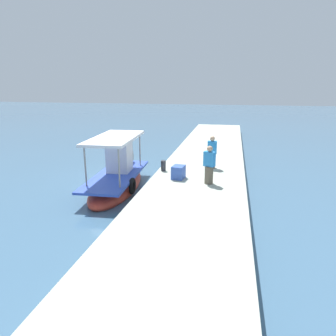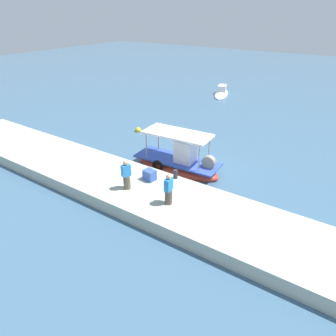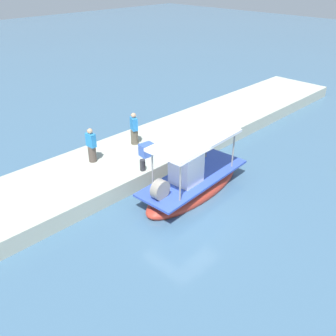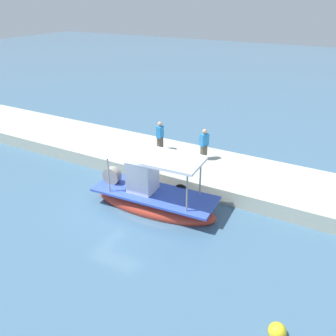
{
  "view_description": "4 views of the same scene",
  "coord_description": "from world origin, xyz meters",
  "px_view_note": "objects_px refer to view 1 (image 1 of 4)",
  "views": [
    {
      "loc": [
        -14.53,
        -5.77,
        4.86
      ],
      "look_at": [
        -0.95,
        -2.94,
        1.07
      ],
      "focal_mm": 33.32,
      "sensor_mm": 36.0,
      "label": 1
    },
    {
      "loc": [
        7.59,
        -14.98,
        9.19
      ],
      "look_at": [
        -0.91,
        -2.25,
        1.01
      ],
      "focal_mm": 32.31,
      "sensor_mm": 36.0,
      "label": 2
    },
    {
      "loc": [
        9.08,
        8.26,
        8.74
      ],
      "look_at": [
        -0.95,
        -1.72,
        0.86
      ],
      "focal_mm": 39.73,
      "sensor_mm": 36.0,
      "label": 3
    },
    {
      "loc": [
        -8.32,
        10.72,
        8.45
      ],
      "look_at": [
        -1.24,
        -2.0,
        1.29
      ],
      "focal_mm": 37.95,
      "sensor_mm": 36.0,
      "label": 4
    }
  ],
  "objects_px": {
    "fisherman_near_bollard": "(209,167)",
    "cargo_crate": "(178,172)",
    "main_fishing_boat": "(117,179)",
    "fisherman_by_crate": "(212,154)",
    "mooring_bollard": "(163,166)"
  },
  "relations": [
    {
      "from": "fisherman_near_bollard",
      "to": "cargo_crate",
      "type": "distance_m",
      "value": 1.53
    },
    {
      "from": "mooring_bollard",
      "to": "fisherman_by_crate",
      "type": "bearing_deg",
      "value": -65.28
    },
    {
      "from": "main_fishing_boat",
      "to": "cargo_crate",
      "type": "distance_m",
      "value": 2.97
    },
    {
      "from": "mooring_bollard",
      "to": "cargo_crate",
      "type": "distance_m",
      "value": 1.44
    },
    {
      "from": "fisherman_by_crate",
      "to": "mooring_bollard",
      "type": "bearing_deg",
      "value": 114.72
    },
    {
      "from": "cargo_crate",
      "to": "main_fishing_boat",
      "type": "bearing_deg",
      "value": 89.21
    },
    {
      "from": "fisherman_by_crate",
      "to": "mooring_bollard",
      "type": "relative_size",
      "value": 3.18
    },
    {
      "from": "mooring_bollard",
      "to": "cargo_crate",
      "type": "xyz_separation_m",
      "value": [
        -1.1,
        -0.93,
        0.04
      ]
    },
    {
      "from": "main_fishing_boat",
      "to": "cargo_crate",
      "type": "bearing_deg",
      "value": -90.79
    },
    {
      "from": "main_fishing_boat",
      "to": "mooring_bollard",
      "type": "xyz_separation_m",
      "value": [
        1.06,
        -1.99,
        0.47
      ]
    },
    {
      "from": "main_fishing_boat",
      "to": "fisherman_by_crate",
      "type": "bearing_deg",
      "value": -63.73
    },
    {
      "from": "fisherman_near_bollard",
      "to": "fisherman_by_crate",
      "type": "height_order",
      "value": "fisherman_near_bollard"
    },
    {
      "from": "fisherman_near_bollard",
      "to": "fisherman_by_crate",
      "type": "xyz_separation_m",
      "value": [
        2.58,
        0.07,
        -0.01
      ]
    },
    {
      "from": "cargo_crate",
      "to": "fisherman_near_bollard",
      "type": "bearing_deg",
      "value": -107.45
    },
    {
      "from": "main_fishing_boat",
      "to": "fisherman_by_crate",
      "type": "relative_size",
      "value": 3.55
    }
  ]
}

